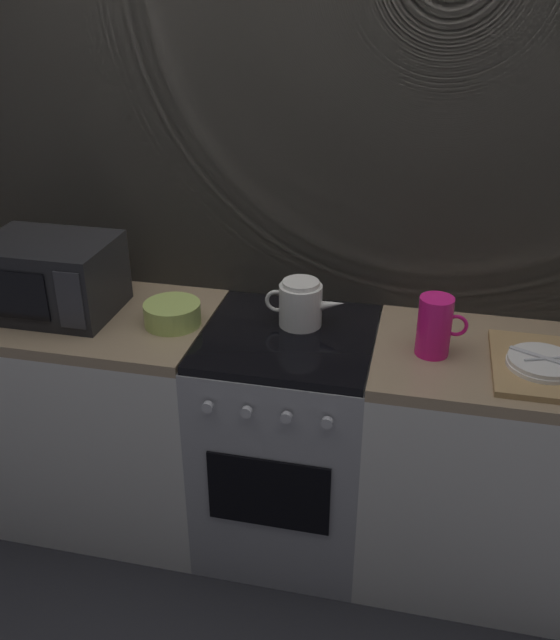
# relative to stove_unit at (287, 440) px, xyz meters

# --- Properties ---
(ground_plane) EXTENTS (8.00, 8.00, 0.00)m
(ground_plane) POSITION_rel_stove_unit_xyz_m (0.00, 0.00, -0.45)
(ground_plane) COLOR #2D2D33
(back_wall) EXTENTS (3.60, 0.05, 2.40)m
(back_wall) POSITION_rel_stove_unit_xyz_m (0.00, 0.32, 0.75)
(back_wall) COLOR #A39989
(back_wall) RESTS_ON ground_plane
(counter_left) EXTENTS (1.20, 0.60, 0.90)m
(counter_left) POSITION_rel_stove_unit_xyz_m (-0.90, 0.00, 0.00)
(counter_left) COLOR silver
(counter_left) RESTS_ON ground_plane
(stove_unit) EXTENTS (0.60, 0.63, 0.90)m
(stove_unit) POSITION_rel_stove_unit_xyz_m (0.00, 0.00, 0.00)
(stove_unit) COLOR #9E9EA3
(stove_unit) RESTS_ON ground_plane
(counter_right) EXTENTS (1.20, 0.60, 0.90)m
(counter_right) POSITION_rel_stove_unit_xyz_m (0.90, 0.00, 0.00)
(counter_right) COLOR silver
(counter_right) RESTS_ON ground_plane
(microwave) EXTENTS (0.46, 0.35, 0.27)m
(microwave) POSITION_rel_stove_unit_xyz_m (-0.87, -0.01, 0.59)
(microwave) COLOR black
(microwave) RESTS_ON counter_left
(kettle) EXTENTS (0.28, 0.15, 0.17)m
(kettle) POSITION_rel_stove_unit_xyz_m (0.03, 0.08, 0.53)
(kettle) COLOR white
(kettle) RESTS_ON stove_unit
(mixing_bowl) EXTENTS (0.20, 0.20, 0.08)m
(mixing_bowl) POSITION_rel_stove_unit_xyz_m (-0.41, -0.02, 0.49)
(mixing_bowl) COLOR #B7D166
(mixing_bowl) RESTS_ON counter_left
(pitcher) EXTENTS (0.16, 0.11, 0.20)m
(pitcher) POSITION_rel_stove_unit_xyz_m (0.49, -0.03, 0.55)
(pitcher) COLOR #E5197A
(pitcher) RESTS_ON counter_right
(dish_pile) EXTENTS (0.30, 0.40, 0.06)m
(dish_pile) POSITION_rel_stove_unit_xyz_m (0.82, -0.06, 0.47)
(dish_pile) COLOR tan
(dish_pile) RESTS_ON counter_right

